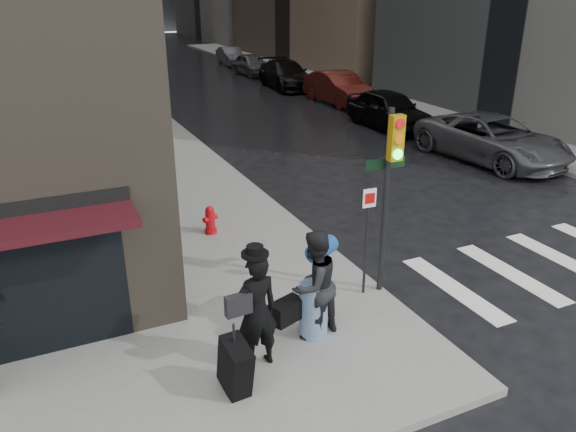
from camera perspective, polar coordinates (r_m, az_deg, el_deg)
name	(u,v)px	position (r m, az deg, el deg)	size (l,w,h in m)	color
ground	(333,358)	(10.02, 4.59, -14.18)	(140.00, 140.00, 0.00)	black
sidewalk_left	(103,95)	(34.67, -18.28, 11.63)	(4.00, 50.00, 0.15)	slate
sidewalk_right	(312,79)	(38.66, 2.41, 13.73)	(3.00, 50.00, 0.15)	slate
man_overcoat	(252,321)	(8.99, -3.68, -10.57)	(1.14, 1.18, 2.20)	black
man_jeans	(313,285)	(9.78, 2.56, -6.99)	(1.46, 1.06, 2.01)	black
traffic_light	(388,179)	(10.76, 10.11, 3.73)	(0.94, 0.44, 3.76)	black
fire_hydrant	(210,221)	(14.20, -7.90, -0.50)	(0.42, 0.32, 0.72)	#B30B0F
parked_car_0	(492,139)	(21.68, 20.00, 7.40)	(2.70, 5.85, 1.63)	#404145
parked_car_1	(389,109)	(25.63, 10.25, 10.61)	(1.98, 4.91, 1.67)	black
parked_car_2	(339,88)	(30.75, 5.17, 12.82)	(1.77, 5.06, 1.67)	#45130D
parked_car_3	(286,74)	(35.57, -0.19, 14.19)	(2.27, 5.59, 1.62)	black
parked_car_4	(252,64)	(40.81, -3.68, 15.11)	(1.74, 4.32, 1.47)	#49494E
parked_car_5	(231,56)	(46.31, -5.82, 15.85)	(1.43, 4.11, 1.35)	#444449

